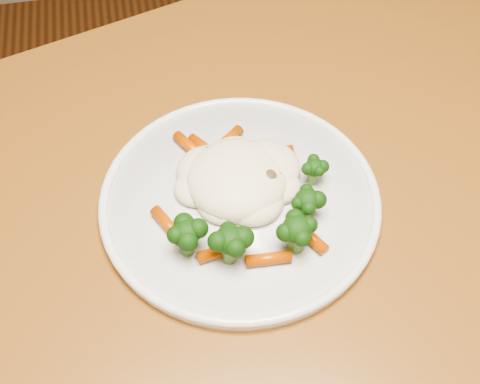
# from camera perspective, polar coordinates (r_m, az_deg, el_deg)

# --- Properties ---
(dining_table) EXTENTS (1.41, 1.15, 0.75)m
(dining_table) POSITION_cam_1_polar(r_m,az_deg,el_deg) (0.66, -1.34, -11.54)
(dining_table) COLOR brown
(dining_table) RESTS_ON ground
(plate) EXTENTS (0.28, 0.28, 0.01)m
(plate) POSITION_cam_1_polar(r_m,az_deg,el_deg) (0.61, 0.00, -0.81)
(plate) COLOR white
(plate) RESTS_ON dining_table
(meal) EXTENTS (0.19, 0.19, 0.05)m
(meal) POSITION_cam_1_polar(r_m,az_deg,el_deg) (0.59, 0.38, 0.24)
(meal) COLOR #F9EEC7
(meal) RESTS_ON plate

